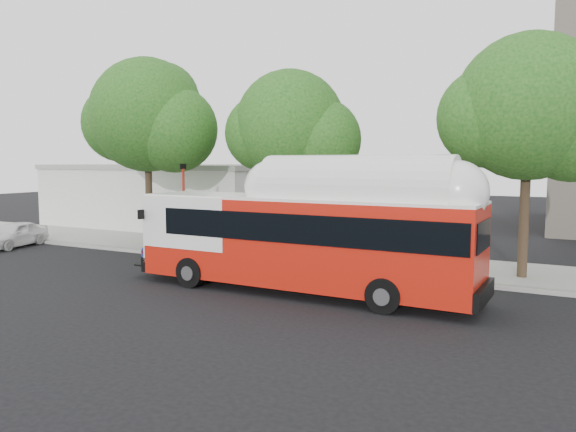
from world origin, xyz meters
name	(u,v)px	position (x,y,z in m)	size (l,w,h in m)	color
ground	(237,286)	(0.00, 0.00, 0.00)	(120.00, 120.00, 0.00)	black
sidewalk	(314,257)	(0.00, 6.50, 0.07)	(60.00, 5.00, 0.15)	gray
curb_strip	(288,266)	(0.00, 3.90, 0.07)	(60.00, 0.30, 0.15)	gray
red_curb_segment	(229,260)	(-3.00, 3.90, 0.08)	(10.00, 0.32, 0.16)	maroon
street_tree_left	(155,119)	(-8.53, 5.56, 6.60)	(6.67, 5.80, 9.74)	#2D2116
street_tree_mid	(299,130)	(-0.59, 6.06, 5.91)	(5.75, 5.00, 8.62)	#2D2116
street_tree_right	(542,113)	(9.44, 5.86, 6.26)	(6.21, 5.40, 9.18)	#2D2116
low_commercial_bldg	(178,195)	(-14.00, 14.00, 2.15)	(16.20, 10.20, 4.25)	silver
transit_bus	(304,242)	(2.61, 0.15, 1.76)	(12.80, 2.89, 3.77)	red
parked_car	(14,234)	(-15.36, 2.23, 0.67)	(3.94, 1.59, 1.34)	silver
signal_pole	(184,208)	(-6.01, 4.58, 2.24)	(0.12, 0.41, 4.37)	#A21B11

